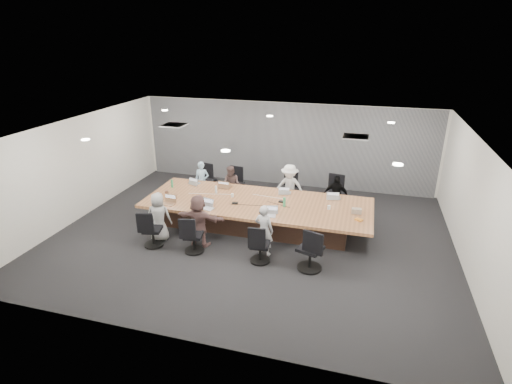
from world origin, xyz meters
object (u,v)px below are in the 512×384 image
(chair_7, at_px, (310,252))
(person_6, at_px, (264,230))
(chair_3, at_px, (336,196))
(chair_4, at_px, (153,232))
(laptop_6, at_px, (270,216))
(bottle_green_left, at_px, (172,184))
(chair_6, at_px, (260,248))
(laptop_3, at_px, (334,198))
(laptop_0, at_px, (195,183))
(laptop_4, at_px, (169,204))
(chair_1, at_px, (235,187))
(person_4, at_px, (159,217))
(person_1, at_px, (232,185))
(laptop_2, at_px, (286,193))
(stapler, at_px, (262,212))
(conference_table, at_px, (257,213))
(person_0, at_px, (202,181))
(mug_brown, at_px, (167,193))
(bottle_green_right, at_px, (284,202))
(chair_0, at_px, (207,183))
(person_2, at_px, (289,188))
(canvas_bag, at_px, (357,211))
(laptop_5, at_px, (207,208))
(chair_2, at_px, (291,192))
(person_3, at_px, (336,195))
(snack_packet, at_px, (359,220))
(chair_5, at_px, (194,238))
(person_5, at_px, (199,221))
(laptop_1, at_px, (225,186))
(bottle_clear, at_px, (216,189))

(chair_7, bearing_deg, person_6, -178.13)
(chair_3, bearing_deg, chair_4, 49.38)
(laptop_6, relative_size, bottle_green_left, 1.27)
(chair_6, height_order, laptop_3, laptop_3)
(laptop_0, height_order, laptop_4, same)
(laptop_4, bearing_deg, chair_1, 73.45)
(chair_7, height_order, person_4, person_4)
(chair_1, xyz_separation_m, person_1, (0.00, -0.35, 0.18))
(laptop_2, bearing_deg, stapler, 70.91)
(conference_table, relative_size, person_4, 4.75)
(person_0, xyz_separation_m, person_6, (2.70, -2.70, 0.02))
(laptop_2, bearing_deg, mug_brown, 9.77)
(bottle_green_left, relative_size, bottle_green_right, 0.91)
(chair_1, xyz_separation_m, person_4, (-1.00, -3.05, 0.22))
(chair_0, relative_size, person_2, 0.61)
(chair_4, height_order, laptop_4, laptop_4)
(chair_7, height_order, person_2, person_2)
(chair_3, xyz_separation_m, canvas_bag, (0.63, -1.75, 0.36))
(chair_4, xyz_separation_m, bottle_green_left, (-0.47, 2.04, 0.49))
(laptop_5, bearing_deg, chair_6, -16.42)
(person_0, bearing_deg, chair_6, -56.35)
(chair_2, xyz_separation_m, person_3, (1.34, -0.35, 0.18))
(person_6, relative_size, snack_packet, 7.43)
(laptop_2, bearing_deg, laptop_4, 21.59)
(chair_0, height_order, person_2, person_2)
(laptop_0, height_order, laptop_2, same)
(conference_table, height_order, chair_5, conference_table)
(bottle_green_left, bearing_deg, person_4, -74.44)
(laptop_5, xyz_separation_m, bottle_green_right, (1.86, 0.67, 0.12))
(person_0, height_order, laptop_6, person_0)
(laptop_3, xyz_separation_m, person_6, (-1.41, -2.15, -0.12))
(person_5, height_order, stapler, person_5)
(conference_table, relative_size, chair_5, 8.25)
(chair_4, height_order, person_3, person_3)
(chair_3, height_order, snack_packet, chair_3)
(laptop_0, height_order, laptop_3, same)
(chair_4, height_order, stapler, stapler)
(laptop_1, xyz_separation_m, person_3, (3.13, 0.55, -0.15))
(chair_1, distance_m, laptop_5, 2.52)
(laptop_5, height_order, canvas_bag, canvas_bag)
(laptop_5, bearing_deg, chair_1, 104.33)
(chair_5, distance_m, laptop_6, 1.91)
(mug_brown, bearing_deg, canvas_bag, 1.97)
(person_3, distance_m, bottle_clear, 3.40)
(chair_1, xyz_separation_m, person_3, (3.13, -0.35, 0.19))
(mug_brown, bearing_deg, chair_5, -45.72)
(person_6, bearing_deg, chair_5, 23.18)
(bottle_clear, bearing_deg, chair_7, -33.78)
(chair_0, relative_size, laptop_4, 2.50)
(bottle_green_right, bearing_deg, laptop_0, 162.33)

